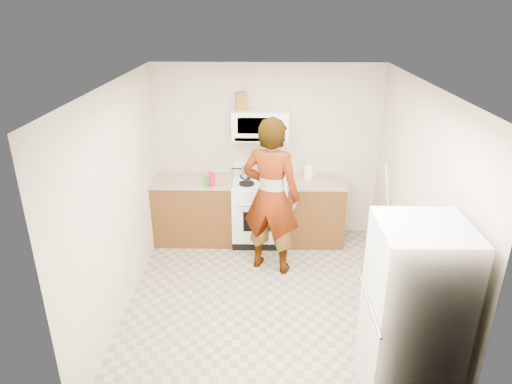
{
  "coord_description": "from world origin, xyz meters",
  "views": [
    {
      "loc": [
        -0.03,
        -4.46,
        3.25
      ],
      "look_at": [
        -0.13,
        0.55,
        1.15
      ],
      "focal_mm": 32.0,
      "sensor_mm": 36.0,
      "label": 1
    }
  ],
  "objects_px": {
    "person": "(271,197)",
    "kettle": "(308,172)",
    "gas_range": "(260,209)",
    "fridge": "(412,318)",
    "microwave": "(260,124)",
    "saucepan": "(250,172)"
  },
  "relations": [
    {
      "from": "fridge",
      "to": "kettle",
      "type": "xyz_separation_m",
      "value": [
        -0.6,
        2.99,
        0.17
      ]
    },
    {
      "from": "kettle",
      "to": "saucepan",
      "type": "distance_m",
      "value": 0.83
    },
    {
      "from": "microwave",
      "to": "person",
      "type": "relative_size",
      "value": 0.38
    },
    {
      "from": "microwave",
      "to": "kettle",
      "type": "height_order",
      "value": "microwave"
    },
    {
      "from": "person",
      "to": "kettle",
      "type": "bearing_deg",
      "value": -102.14
    },
    {
      "from": "fridge",
      "to": "kettle",
      "type": "bearing_deg",
      "value": 101.38
    },
    {
      "from": "microwave",
      "to": "kettle",
      "type": "distance_m",
      "value": 0.97
    },
    {
      "from": "gas_range",
      "to": "fridge",
      "type": "bearing_deg",
      "value": -65.94
    },
    {
      "from": "kettle",
      "to": "saucepan",
      "type": "relative_size",
      "value": 0.71
    },
    {
      "from": "microwave",
      "to": "saucepan",
      "type": "bearing_deg",
      "value": -176.48
    },
    {
      "from": "person",
      "to": "kettle",
      "type": "height_order",
      "value": "person"
    },
    {
      "from": "person",
      "to": "saucepan",
      "type": "relative_size",
      "value": 8.57
    },
    {
      "from": "fridge",
      "to": "gas_range",
      "type": "bearing_deg",
      "value": 114.09
    },
    {
      "from": "gas_range",
      "to": "person",
      "type": "xyz_separation_m",
      "value": [
        0.15,
        -0.76,
        0.53
      ]
    },
    {
      "from": "microwave",
      "to": "fridge",
      "type": "relative_size",
      "value": 0.45
    },
    {
      "from": "gas_range",
      "to": "saucepan",
      "type": "height_order",
      "value": "gas_range"
    },
    {
      "from": "person",
      "to": "kettle",
      "type": "distance_m",
      "value": 1.02
    },
    {
      "from": "kettle",
      "to": "fridge",
      "type": "bearing_deg",
      "value": -67.83
    },
    {
      "from": "gas_range",
      "to": "fridge",
      "type": "distance_m",
      "value": 3.17
    },
    {
      "from": "person",
      "to": "saucepan",
      "type": "xyz_separation_m",
      "value": [
        -0.3,
        0.87,
        0.01
      ]
    },
    {
      "from": "fridge",
      "to": "saucepan",
      "type": "xyz_separation_m",
      "value": [
        -1.43,
        3.0,
        0.17
      ]
    },
    {
      "from": "microwave",
      "to": "fridge",
      "type": "bearing_deg",
      "value": -66.86
    }
  ]
}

